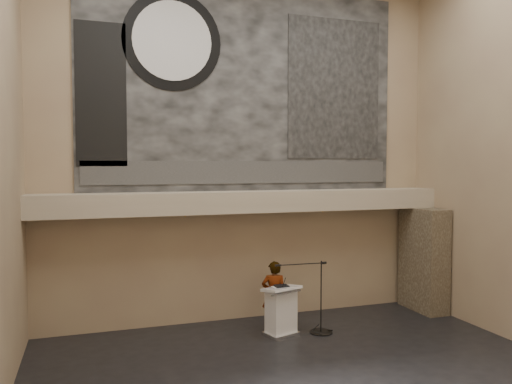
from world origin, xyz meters
name	(u,v)px	position (x,y,z in m)	size (l,w,h in m)	color
floor	(314,383)	(0.00, 0.00, 0.00)	(10.00, 10.00, 0.00)	black
wall_back	(246,148)	(0.00, 4.00, 4.25)	(10.00, 0.02, 8.50)	#8B7058
wall_front	(498,119)	(0.00, -4.00, 4.25)	(10.00, 0.02, 8.50)	#8B7058
soffit	(251,202)	(0.00, 3.60, 2.95)	(10.00, 0.80, 0.50)	tan
sprinkler_left	(185,215)	(-1.60, 3.55, 2.67)	(0.04, 0.04, 0.06)	#B2893D
sprinkler_right	(323,211)	(1.90, 3.55, 2.67)	(0.04, 0.04, 0.06)	#B2893D
banner	(246,89)	(0.00, 3.97, 5.70)	(8.00, 0.05, 5.00)	black
banner_text_strip	(247,172)	(0.00, 3.93, 3.65)	(7.76, 0.02, 0.55)	#303030
banner_clock_rim	(172,41)	(-1.80, 3.93, 6.70)	(2.30, 2.30, 0.02)	black
banner_clock_face	(172,41)	(-1.80, 3.91, 6.70)	(1.84, 1.84, 0.02)	silver
banner_building_print	(335,89)	(2.40, 3.93, 5.80)	(2.60, 0.02, 3.60)	black
banner_brick_print	(101,94)	(-3.40, 3.93, 5.40)	(1.10, 0.02, 3.20)	black
stone_pier	(423,259)	(4.65, 3.15, 1.35)	(0.60, 1.40, 2.70)	#413628
lectern	(281,311)	(0.35, 2.48, 0.55)	(0.91, 0.76, 1.14)	silver
binder	(282,286)	(0.37, 2.49, 1.12)	(0.30, 0.24, 0.04)	black
papers	(279,287)	(0.28, 2.45, 1.10)	(0.23, 0.32, 0.01)	silver
speaker_person	(274,295)	(0.37, 2.98, 0.80)	(0.58, 0.38, 1.59)	white
mic_stand	(319,322)	(1.25, 2.36, 0.25)	(1.35, 0.52, 1.66)	black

